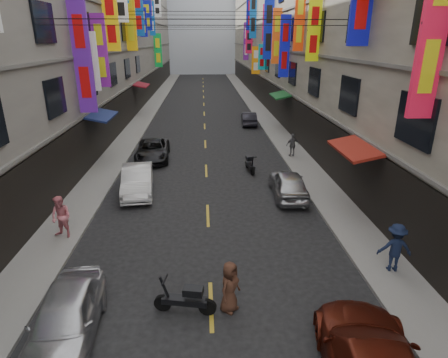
{
  "coord_description": "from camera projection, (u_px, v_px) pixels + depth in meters",
  "views": [
    {
      "loc": [
        -0.13,
        3.03,
        7.35
      ],
      "look_at": [
        0.37,
        11.81,
        4.04
      ],
      "focal_mm": 30.0,
      "sensor_mm": 36.0,
      "label": 1
    }
  ],
  "objects": [
    {
      "name": "pedestrian_crossing",
      "position": [
        230.0,
        287.0,
        10.56
      ],
      "size": [
        0.88,
        0.92,
        1.56
      ],
      "primitive_type": "imported",
      "rotation": [
        0.0,
        0.0,
        0.91
      ],
      "color": "#43261A",
      "rests_on": "ground"
    },
    {
      "name": "building_row_left",
      "position": [
        74.0,
        14.0,
        35.04
      ],
      "size": [
        10.14,
        90.0,
        19.0
      ],
      "color": "gray",
      "rests_on": "ground"
    },
    {
      "name": "scooter_crossing",
      "position": [
        186.0,
        299.0,
        10.56
      ],
      "size": [
        1.79,
        0.63,
        1.14
      ],
      "rotation": [
        0.0,
        0.0,
        1.38
      ],
      "color": "black",
      "rests_on": "ground"
    },
    {
      "name": "street_awnings",
      "position": [
        184.0,
        114.0,
        22.94
      ],
      "size": [
        13.99,
        35.2,
        0.41
      ],
      "color": "#154F15",
      "rests_on": "ground"
    },
    {
      "name": "pedestrian_lfar",
      "position": [
        61.0,
        217.0,
        14.28
      ],
      "size": [
        0.97,
        0.82,
        1.68
      ],
      "primitive_type": "imported",
      "rotation": [
        0.0,
        0.0,
        -0.38
      ],
      "color": "#DF7682",
      "rests_on": "sidewalk_left"
    },
    {
      "name": "building_row_right",
      "position": [
        326.0,
        15.0,
        36.31
      ],
      "size": [
        10.14,
        90.0,
        19.0
      ],
      "color": "#ADA491",
      "rests_on": "ground"
    },
    {
      "name": "sidewalk_left",
      "position": [
        146.0,
        114.0,
        38.68
      ],
      "size": [
        2.0,
        90.0,
        0.12
      ],
      "primitive_type": "cube",
      "color": "slate",
      "rests_on": "ground"
    },
    {
      "name": "lane_markings",
      "position": [
        204.0,
        119.0,
        36.21
      ],
      "size": [
        0.12,
        80.2,
        0.01
      ],
      "color": "gold",
      "rests_on": "ground"
    },
    {
      "name": "scooter_far_right",
      "position": [
        250.0,
        164.0,
        21.93
      ],
      "size": [
        0.55,
        1.8,
        1.14
      ],
      "rotation": [
        0.0,
        0.0,
        3.26
      ],
      "color": "black",
      "rests_on": "ground"
    },
    {
      "name": "haze_block",
      "position": [
        202.0,
        21.0,
        81.87
      ],
      "size": [
        18.0,
        8.0,
        22.0
      ],
      "primitive_type": "cube",
      "color": "silver",
      "rests_on": "ground"
    },
    {
      "name": "pedestrian_rfar",
      "position": [
        293.0,
        145.0,
        24.28
      ],
      "size": [
        0.97,
        0.66,
        1.52
      ],
      "primitive_type": "imported",
      "rotation": [
        0.0,
        0.0,
        3.33
      ],
      "color": "#57575A",
      "rests_on": "sidewalk_right"
    },
    {
      "name": "shop_signage",
      "position": [
        201.0,
        14.0,
        29.44
      ],
      "size": [
        14.0,
        55.0,
        12.16
      ],
      "color": "#0D17A0",
      "rests_on": "ground"
    },
    {
      "name": "car_right_far",
      "position": [
        249.0,
        118.0,
        33.79
      ],
      "size": [
        1.4,
        3.63,
        1.18
      ],
      "primitive_type": "imported",
      "rotation": [
        0.0,
        0.0,
        3.1
      ],
      "color": "#28262E",
      "rests_on": "ground"
    },
    {
      "name": "pedestrian_rnear",
      "position": [
        395.0,
        248.0,
        12.2
      ],
      "size": [
        1.15,
        0.71,
        1.68
      ],
      "primitive_type": "imported",
      "rotation": [
        0.0,
        0.0,
        3.0
      ],
      "color": "#131B34",
      "rests_on": "sidewalk_right"
    },
    {
      "name": "car_left_near",
      "position": [
        65.0,
        318.0,
        9.52
      ],
      "size": [
        1.85,
        4.04,
        1.34
      ],
      "primitive_type": "imported",
      "rotation": [
        0.0,
        0.0,
        0.07
      ],
      "color": "silver",
      "rests_on": "ground"
    },
    {
      "name": "car_left_far",
      "position": [
        153.0,
        150.0,
        24.07
      ],
      "size": [
        2.23,
        4.49,
        1.22
      ],
      "primitive_type": "imported",
      "rotation": [
        0.0,
        0.0,
        0.05
      ],
      "color": "black",
      "rests_on": "ground"
    },
    {
      "name": "overhead_cables",
      "position": [
        203.0,
        15.0,
        24.7
      ],
      "size": [
        14.0,
        38.04,
        1.24
      ],
      "color": "black",
      "rests_on": "ground"
    },
    {
      "name": "car_left_mid",
      "position": [
        137.0,
        180.0,
        18.78
      ],
      "size": [
        1.91,
        4.28,
        1.37
      ],
      "primitive_type": "imported",
      "rotation": [
        0.0,
        0.0,
        0.12
      ],
      "color": "silver",
      "rests_on": "ground"
    },
    {
      "name": "sidewalk_right",
      "position": [
        261.0,
        113.0,
        39.31
      ],
      "size": [
        2.0,
        90.0,
        0.12
      ],
      "primitive_type": "cube",
      "color": "slate",
      "rests_on": "ground"
    },
    {
      "name": "car_right_mid",
      "position": [
        288.0,
        184.0,
        18.38
      ],
      "size": [
        1.71,
        3.95,
        1.33
      ],
      "primitive_type": "imported",
      "rotation": [
        0.0,
        0.0,
        3.1
      ],
      "color": "#B0B0B5",
      "rests_on": "ground"
    }
  ]
}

